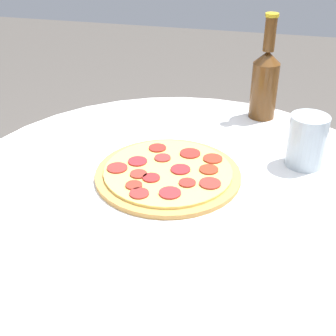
{
  "coord_description": "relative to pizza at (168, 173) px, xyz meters",
  "views": [
    {
      "loc": [
        0.16,
        -0.75,
        1.21
      ],
      "look_at": [
        -0.03,
        0.03,
        0.73
      ],
      "focal_mm": 50.0,
      "sensor_mm": 36.0,
      "label": 1
    }
  ],
  "objects": [
    {
      "name": "table",
      "position": [
        0.03,
        -0.03,
        -0.19
      ],
      "size": [
        0.92,
        0.92,
        0.71
      ],
      "color": "white",
      "rests_on": "ground_plane"
    },
    {
      "name": "pizza",
      "position": [
        0.0,
        0.0,
        0.0
      ],
      "size": [
        0.29,
        0.29,
        0.02
      ],
      "color": "#C68E47",
      "rests_on": "table"
    },
    {
      "name": "drinking_glass",
      "position": [
        0.27,
        0.12,
        0.05
      ],
      "size": [
        0.08,
        0.08,
        0.11
      ],
      "color": "#ADBCC6",
      "rests_on": "table"
    },
    {
      "name": "beer_bottle",
      "position": [
        0.16,
        0.34,
        0.09
      ],
      "size": [
        0.07,
        0.07,
        0.26
      ],
      "color": "#563314",
      "rests_on": "table"
    }
  ]
}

